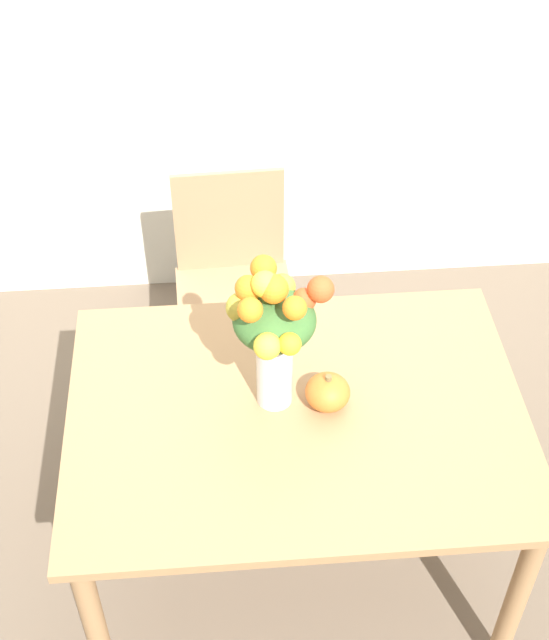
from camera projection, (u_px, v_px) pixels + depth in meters
The scene contains 5 objects.
ground_plane at pixel (293, 556), 2.98m from camera, with size 12.00×12.00×0.00m, color brown.
dining_table at pixel (296, 433), 2.54m from camera, with size 1.28×0.93×0.74m.
flower_vase at pixel (274, 327), 2.32m from camera, with size 0.28×0.30×0.46m.
pumpkin at pixel (328, 392), 2.46m from camera, with size 0.13×0.13×0.11m.
dining_chair_near_window at pixel (234, 287), 3.27m from camera, with size 0.44×0.44×0.88m.
Camera 1 is at (-0.19, -1.62, 2.62)m, focal length 50.00 mm.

